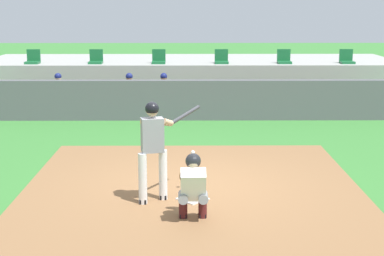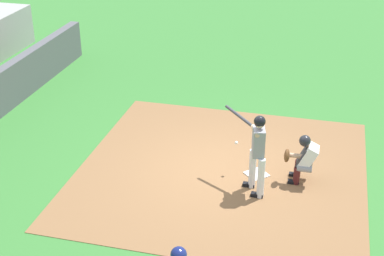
# 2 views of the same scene
# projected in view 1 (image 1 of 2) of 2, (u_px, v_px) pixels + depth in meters

# --- Properties ---
(ground_plane) EXTENTS (80.00, 80.00, 0.00)m
(ground_plane) POSITION_uv_depth(u_px,v_px,m) (192.00, 186.00, 11.21)
(ground_plane) COLOR #387A33
(dirt_infield) EXTENTS (6.40, 6.40, 0.01)m
(dirt_infield) POSITION_uv_depth(u_px,v_px,m) (192.00, 186.00, 11.21)
(dirt_infield) COLOR olive
(dirt_infield) RESTS_ON ground
(home_plate) EXTENTS (0.62, 0.62, 0.02)m
(home_plate) POSITION_uv_depth(u_px,v_px,m) (193.00, 199.00, 10.42)
(home_plate) COLOR white
(home_plate) RESTS_ON dirt_infield
(batter_at_plate) EXTENTS (1.10, 1.06, 1.80)m
(batter_at_plate) POSITION_uv_depth(u_px,v_px,m) (154.00, 145.00, 10.15)
(batter_at_plate) COLOR silver
(batter_at_plate) RESTS_ON ground
(catcher_crouched) EXTENTS (0.48, 1.83, 1.13)m
(catcher_crouched) POSITION_uv_depth(u_px,v_px,m) (193.00, 184.00, 9.34)
(catcher_crouched) COLOR gray
(catcher_crouched) RESTS_ON ground
(dugout_wall) EXTENTS (13.00, 0.30, 1.20)m
(dugout_wall) POSITION_uv_depth(u_px,v_px,m) (191.00, 100.00, 17.43)
(dugout_wall) COLOR #59595E
(dugout_wall) RESTS_ON ground
(dugout_bench) EXTENTS (11.80, 0.44, 0.45)m
(dugout_bench) POSITION_uv_depth(u_px,v_px,m) (190.00, 106.00, 18.49)
(dugout_bench) COLOR olive
(dugout_bench) RESTS_ON ground
(dugout_player_0) EXTENTS (0.49, 0.70, 1.30)m
(dugout_player_0) POSITION_uv_depth(u_px,v_px,m) (58.00, 93.00, 18.21)
(dugout_player_0) COLOR #939399
(dugout_player_0) RESTS_ON ground
(dugout_player_1) EXTENTS (0.49, 0.70, 1.30)m
(dugout_player_1) POSITION_uv_depth(u_px,v_px,m) (129.00, 93.00, 18.23)
(dugout_player_1) COLOR #939399
(dugout_player_1) RESTS_ON ground
(dugout_player_2) EXTENTS (0.49, 0.70, 1.30)m
(dugout_player_2) POSITION_uv_depth(u_px,v_px,m) (164.00, 93.00, 18.24)
(dugout_player_2) COLOR #939399
(dugout_player_2) RESTS_ON ground
(stands_platform) EXTENTS (15.00, 4.40, 1.40)m
(stands_platform) POSITION_uv_depth(u_px,v_px,m) (190.00, 78.00, 21.71)
(stands_platform) COLOR #9E9E99
(stands_platform) RESTS_ON ground
(stadium_seat_0) EXTENTS (0.46, 0.46, 0.48)m
(stadium_seat_0) POSITION_uv_depth(u_px,v_px,m) (33.00, 60.00, 20.01)
(stadium_seat_0) COLOR #196033
(stadium_seat_0) RESTS_ON stands_platform
(stadium_seat_1) EXTENTS (0.46, 0.46, 0.48)m
(stadium_seat_1) POSITION_uv_depth(u_px,v_px,m) (96.00, 60.00, 20.03)
(stadium_seat_1) COLOR #196033
(stadium_seat_1) RESTS_ON stands_platform
(stadium_seat_2) EXTENTS (0.46, 0.46, 0.48)m
(stadium_seat_2) POSITION_uv_depth(u_px,v_px,m) (159.00, 60.00, 20.04)
(stadium_seat_2) COLOR #196033
(stadium_seat_2) RESTS_ON stands_platform
(stadium_seat_3) EXTENTS (0.46, 0.46, 0.48)m
(stadium_seat_3) POSITION_uv_depth(u_px,v_px,m) (221.00, 59.00, 20.06)
(stadium_seat_3) COLOR #196033
(stadium_seat_3) RESTS_ON stands_platform
(stadium_seat_4) EXTENTS (0.46, 0.46, 0.48)m
(stadium_seat_4) POSITION_uv_depth(u_px,v_px,m) (284.00, 59.00, 20.07)
(stadium_seat_4) COLOR #196033
(stadium_seat_4) RESTS_ON stands_platform
(stadium_seat_5) EXTENTS (0.46, 0.46, 0.48)m
(stadium_seat_5) POSITION_uv_depth(u_px,v_px,m) (347.00, 59.00, 20.09)
(stadium_seat_5) COLOR #196033
(stadium_seat_5) RESTS_ON stands_platform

